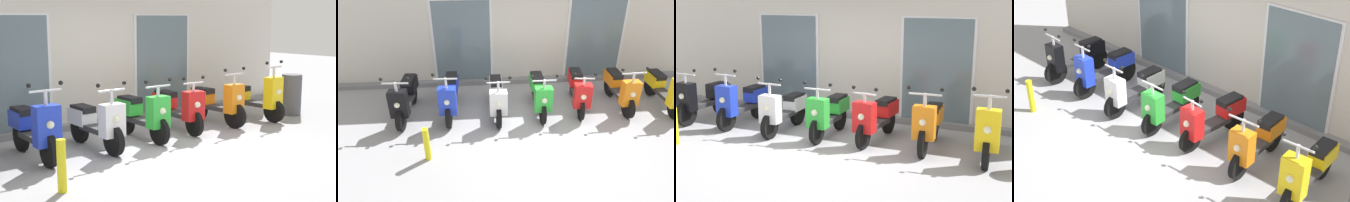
# 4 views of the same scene
# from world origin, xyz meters

# --- Properties ---
(ground_plane) EXTENTS (40.00, 40.00, 0.00)m
(ground_plane) POSITION_xyz_m (0.00, 0.00, 0.00)
(ground_plane) COLOR #939399
(storefront_facade) EXTENTS (11.17, 0.50, 3.46)m
(storefront_facade) POSITION_xyz_m (0.00, 2.52, 1.67)
(storefront_facade) COLOR beige
(storefront_facade) RESTS_ON ground_plane
(scooter_black) EXTENTS (0.61, 1.65, 1.24)m
(scooter_black) POSITION_xyz_m (-3.05, 0.79, 0.48)
(scooter_black) COLOR black
(scooter_black) RESTS_ON ground_plane
(scooter_blue) EXTENTS (0.57, 1.65, 1.29)m
(scooter_blue) POSITION_xyz_m (-2.04, 0.81, 0.50)
(scooter_blue) COLOR black
(scooter_blue) RESTS_ON ground_plane
(scooter_white) EXTENTS (0.56, 1.62, 1.20)m
(scooter_white) POSITION_xyz_m (-0.97, 0.74, 0.45)
(scooter_white) COLOR black
(scooter_white) RESTS_ON ground_plane
(scooter_green) EXTENTS (0.59, 1.54, 1.17)m
(scooter_green) POSITION_xyz_m (0.03, 0.76, 0.49)
(scooter_green) COLOR black
(scooter_green) RESTS_ON ground_plane
(scooter_red) EXTENTS (0.53, 1.62, 1.15)m
(scooter_red) POSITION_xyz_m (0.98, 0.88, 0.49)
(scooter_red) COLOR black
(scooter_red) RESTS_ON ground_plane
(scooter_orange) EXTENTS (0.63, 1.57, 1.23)m
(scooter_orange) POSITION_xyz_m (2.00, 0.83, 0.48)
(scooter_orange) COLOR black
(scooter_orange) RESTS_ON ground_plane
(scooter_yellow) EXTENTS (0.57, 1.61, 1.32)m
(scooter_yellow) POSITION_xyz_m (3.05, 0.70, 0.49)
(scooter_yellow) COLOR black
(scooter_yellow) RESTS_ON ground_plane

